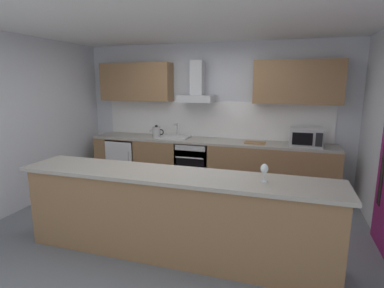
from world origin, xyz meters
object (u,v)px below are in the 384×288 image
object	(u,v)px
oven	(195,163)
kettle	(157,132)
range_hood	(197,89)
chopping_board	(255,143)
wine_glass	(264,169)
sink	(175,137)
refrigerator	(126,159)
microwave	(306,137)

from	to	relation	value
oven	kettle	size ratio (longest dim) A/B	2.77
range_hood	chopping_board	world-z (taller)	range_hood
wine_glass	chopping_board	distance (m)	2.21
sink	oven	bearing A→B (deg)	-1.67
kettle	range_hood	world-z (taller)	range_hood
oven	refrigerator	xyz separation A→B (m)	(-1.40, -0.00, -0.03)
chopping_board	kettle	bearing A→B (deg)	-179.68
sink	range_hood	size ratio (longest dim) A/B	0.69
oven	microwave	bearing A→B (deg)	-0.86
oven	wine_glass	size ratio (longest dim) A/B	4.50
microwave	wine_glass	size ratio (longest dim) A/B	2.81
refrigerator	kettle	distance (m)	0.89
microwave	range_hood	distance (m)	2.01
sink	range_hood	bearing A→B (deg)	17.48
wine_glass	range_hood	bearing A→B (deg)	120.64
oven	wine_glass	xyz separation A→B (m)	(1.38, -2.20, 0.62)
refrigerator	sink	distance (m)	1.14
microwave	range_hood	xyz separation A→B (m)	(-1.86, 0.16, 0.74)
sink	kettle	world-z (taller)	sink
microwave	wine_glass	distance (m)	2.23
range_hood	wine_glass	xyz separation A→B (m)	(1.38, -2.33, -0.71)
range_hood	wine_glass	world-z (taller)	range_hood
refrigerator	wine_glass	bearing A→B (deg)	-38.39
sink	kettle	xyz separation A→B (m)	(-0.35, -0.04, 0.08)
oven	chopping_board	world-z (taller)	chopping_board
oven	sink	bearing A→B (deg)	178.33
range_hood	oven	bearing A→B (deg)	-90.00
oven	refrigerator	bearing A→B (deg)	-179.89
microwave	sink	distance (m)	2.24
microwave	kettle	distance (m)	2.59
refrigerator	range_hood	distance (m)	1.95
refrigerator	sink	size ratio (longest dim) A/B	1.70
refrigerator	chopping_board	bearing A→B (deg)	-0.49
chopping_board	refrigerator	bearing A→B (deg)	179.51
microwave	range_hood	world-z (taller)	range_hood
oven	refrigerator	size ratio (longest dim) A/B	0.94
sink	wine_glass	world-z (taller)	sink
oven	chopping_board	bearing A→B (deg)	-1.27
oven	wine_glass	world-z (taller)	wine_glass
oven	chopping_board	size ratio (longest dim) A/B	2.35
oven	chopping_board	distance (m)	1.16
oven	wine_glass	distance (m)	2.67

